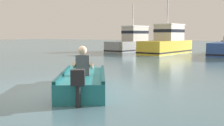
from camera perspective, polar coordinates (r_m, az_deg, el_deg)
name	(u,v)px	position (r m, az deg, el deg)	size (l,w,h in m)	color
ground_plane	(64,90)	(7.77, -9.62, -5.27)	(120.00, 120.00, 0.00)	slate
rowboat_with_person	(83,81)	(7.49, -5.76, -3.69)	(2.59, 3.40, 1.19)	#1E727A
moored_boat_grey	(133,42)	(24.75, 4.25, 4.25)	(2.61, 5.68, 4.02)	gray
moored_boat_yellow	(167,42)	(22.33, 11.01, 4.07)	(2.68, 5.75, 4.82)	gold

